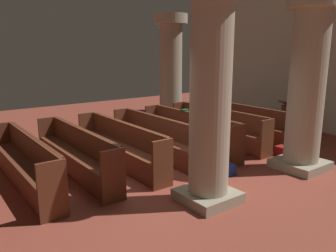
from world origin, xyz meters
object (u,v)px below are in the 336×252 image
(pew_row_4, at_px, (120,143))
(pillar_aisle_side, at_px, (307,81))
(pew_row_1, at_px, (217,125))
(pew_row_2, at_px, (189,130))
(pew_row_0, at_px, (242,121))
(kneeler_box_red, at_px, (285,151))
(lectern, at_px, (287,123))
(pillar_aisle_rear, at_px, (210,91))
(pillar_far_side, at_px, (171,69))
(pew_row_5, at_px, (76,151))
(pew_row_3, at_px, (157,136))
(pew_row_6, at_px, (24,160))
(kneeler_box_blue, at_px, (225,169))
(hymn_book, at_px, (185,110))

(pew_row_4, xyz_separation_m, pillar_aisle_side, (2.51, 2.96, 1.36))
(pew_row_1, distance_m, pew_row_2, 0.99)
(pew_row_0, bearing_deg, kneeler_box_red, -16.04)
(pew_row_4, bearing_deg, lectern, 80.43)
(pillar_aisle_rear, bearing_deg, pew_row_1, 132.85)
(pillar_far_side, bearing_deg, kneeler_box_red, 2.51)
(pew_row_1, bearing_deg, lectern, 66.92)
(pew_row_4, height_order, pillar_aisle_side, pillar_aisle_side)
(pew_row_5, bearing_deg, pew_row_2, 90.00)
(pew_row_3, relative_size, kneeler_box_red, 8.31)
(pew_row_3, xyz_separation_m, pew_row_5, (0.00, -1.98, 0.00))
(pew_row_3, distance_m, kneeler_box_red, 3.06)
(pew_row_6, bearing_deg, pew_row_5, 90.00)
(pew_row_3, distance_m, lectern, 4.01)
(pew_row_2, height_order, pillar_aisle_side, pillar_aisle_side)
(pillar_far_side, xyz_separation_m, kneeler_box_red, (4.24, 0.19, -1.74))
(pillar_far_side, xyz_separation_m, kneeler_box_blue, (4.26, -1.85, -1.74))
(pew_row_1, height_order, pew_row_5, same)
(pew_row_0, distance_m, pew_row_5, 4.95)
(pew_row_1, xyz_separation_m, pew_row_6, (0.00, -4.95, 0.00))
(pew_row_0, height_order, pew_row_6, same)
(lectern, bearing_deg, pew_row_6, -96.85)
(pew_row_0, relative_size, pew_row_4, 1.00)
(pew_row_2, xyz_separation_m, pillar_aisle_side, (2.51, 0.98, 1.36))
(pillar_aisle_rear, bearing_deg, pew_row_0, 124.17)
(pew_row_0, bearing_deg, kneeler_box_blue, -54.75)
(pew_row_2, distance_m, lectern, 3.05)
(pew_row_6, relative_size, pillar_aisle_rear, 0.93)
(pillar_far_side, distance_m, pillar_aisle_rear, 5.80)
(pillar_aisle_side, distance_m, kneeler_box_red, 1.95)
(pew_row_0, xyz_separation_m, pew_row_2, (0.00, -1.98, 0.00))
(pew_row_2, height_order, kneeler_box_blue, pew_row_2)
(hymn_book, relative_size, kneeler_box_blue, 0.58)
(hymn_book, xyz_separation_m, kneeler_box_red, (2.19, 1.28, -0.83))
(pew_row_2, xyz_separation_m, kneeler_box_blue, (1.80, -0.56, -0.39))
(pew_row_3, relative_size, pew_row_6, 1.00)
(pew_row_1, relative_size, pillar_far_side, 0.93)
(pew_row_1, distance_m, pillar_aisle_rear, 3.93)
(pew_row_3, height_order, pillar_aisle_side, pillar_aisle_side)
(pew_row_4, relative_size, pillar_aisle_side, 0.93)
(lectern, bearing_deg, pew_row_2, -105.77)
(pew_row_4, distance_m, pillar_aisle_rear, 2.86)
(pillar_aisle_side, distance_m, kneeler_box_blue, 2.43)
(pew_row_6, xyz_separation_m, pillar_far_side, (-2.46, 5.24, 1.36))
(pillar_aisle_rear, bearing_deg, pew_row_2, 145.67)
(pillar_far_side, bearing_deg, pew_row_4, -53.01)
(pew_row_0, height_order, pew_row_1, same)
(kneeler_box_blue, bearing_deg, lectern, 105.48)
(pew_row_1, relative_size, pew_row_4, 1.00)
(pew_row_0, bearing_deg, pew_row_2, -90.00)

